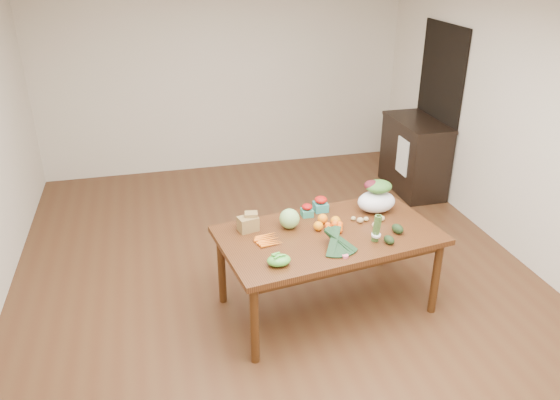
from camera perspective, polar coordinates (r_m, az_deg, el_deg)
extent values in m
plane|color=#50311B|center=(5.40, -0.43, -7.92)|extent=(6.00, 6.00, 0.00)
cube|color=silver|center=(7.63, -5.94, 13.08)|extent=(5.00, 0.02, 2.70)
cube|color=silver|center=(2.38, 17.83, -19.07)|extent=(5.00, 0.02, 2.70)
cube|color=silver|center=(5.87, 24.16, 7.20)|extent=(0.02, 6.00, 2.70)
cube|color=#502C12|center=(4.81, 4.96, -7.35)|extent=(1.95, 1.27, 0.75)
cube|color=black|center=(7.21, 16.11, 9.02)|extent=(0.02, 1.00, 2.10)
cube|color=black|center=(7.25, 13.85, 4.52)|extent=(0.52, 1.02, 0.94)
cube|color=white|center=(6.96, 12.66, 4.47)|extent=(0.02, 0.28, 0.45)
sphere|color=#91BD6D|center=(4.64, 0.99, -1.96)|extent=(0.17, 0.17, 0.17)
sphere|color=orange|center=(4.63, 4.03, -2.73)|extent=(0.08, 0.08, 0.08)
sphere|color=orange|center=(4.74, 4.47, -1.97)|extent=(0.09, 0.09, 0.09)
sphere|color=orange|center=(4.72, 5.83, -2.20)|extent=(0.09, 0.09, 0.09)
ellipsoid|color=#52B13C|center=(4.14, -0.12, -6.31)|extent=(0.18, 0.14, 0.08)
ellipsoid|color=tan|center=(4.79, 8.38, -2.11)|extent=(0.06, 0.05, 0.05)
ellipsoid|color=tan|center=(4.74, 9.91, -2.57)|extent=(0.06, 0.05, 0.05)
ellipsoid|color=tan|center=(4.83, 8.98, -1.98)|extent=(0.05, 0.04, 0.04)
ellipsoid|color=tan|center=(4.83, 7.67, -1.92)|extent=(0.04, 0.04, 0.04)
ellipsoid|color=tan|center=(4.86, 10.56, -1.91)|extent=(0.06, 0.05, 0.05)
ellipsoid|color=black|center=(4.51, 11.33, -4.10)|extent=(0.10, 0.12, 0.07)
ellipsoid|color=black|center=(4.68, 12.19, -2.96)|extent=(0.11, 0.14, 0.08)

